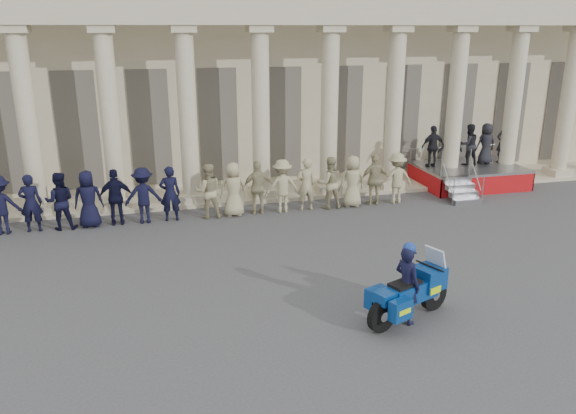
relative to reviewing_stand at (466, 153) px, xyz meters
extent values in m
plane|color=#3B3B3E|center=(-9.76, -7.97, -1.35)|extent=(90.00, 90.00, 0.00)
cube|color=tan|center=(-9.76, 7.03, 3.15)|extent=(40.00, 10.00, 9.00)
cube|color=tan|center=(-9.76, 0.83, -1.27)|extent=(40.00, 2.60, 0.15)
cube|color=tan|center=(-9.76, 0.03, 5.44)|extent=(35.80, 1.00, 1.00)
cube|color=tan|center=(-16.26, 0.03, -1.05)|extent=(0.90, 0.90, 0.30)
cylinder|color=tan|center=(-16.26, 0.03, 1.90)|extent=(0.64, 0.64, 5.60)
cube|color=tan|center=(-16.26, 0.03, 4.82)|extent=(0.85, 0.85, 0.24)
cube|color=tan|center=(-13.66, 0.03, -1.05)|extent=(0.90, 0.90, 0.30)
cylinder|color=tan|center=(-13.66, 0.03, 1.90)|extent=(0.64, 0.64, 5.60)
cube|color=tan|center=(-13.66, 0.03, 4.82)|extent=(0.85, 0.85, 0.24)
cube|color=tan|center=(-11.06, 0.03, -1.05)|extent=(0.90, 0.90, 0.30)
cylinder|color=tan|center=(-11.06, 0.03, 1.90)|extent=(0.64, 0.64, 5.60)
cube|color=tan|center=(-11.06, 0.03, 4.82)|extent=(0.85, 0.85, 0.24)
cube|color=tan|center=(-8.46, 0.03, -1.05)|extent=(0.90, 0.90, 0.30)
cylinder|color=tan|center=(-8.46, 0.03, 1.90)|extent=(0.64, 0.64, 5.60)
cube|color=tan|center=(-8.46, 0.03, 4.82)|extent=(0.85, 0.85, 0.24)
cube|color=tan|center=(-5.86, 0.03, -1.05)|extent=(0.90, 0.90, 0.30)
cylinder|color=tan|center=(-5.86, 0.03, 1.90)|extent=(0.64, 0.64, 5.60)
cube|color=tan|center=(-5.86, 0.03, 4.82)|extent=(0.85, 0.85, 0.24)
cube|color=tan|center=(-3.26, 0.03, -1.05)|extent=(0.90, 0.90, 0.30)
cylinder|color=tan|center=(-3.26, 0.03, 1.90)|extent=(0.64, 0.64, 5.60)
cube|color=tan|center=(-3.26, 0.03, 4.82)|extent=(0.85, 0.85, 0.24)
cube|color=tan|center=(-0.66, 0.03, -1.05)|extent=(0.90, 0.90, 0.30)
cylinder|color=tan|center=(-0.66, 0.03, 1.90)|extent=(0.64, 0.64, 5.60)
cube|color=tan|center=(-0.66, 0.03, 4.82)|extent=(0.85, 0.85, 0.24)
cube|color=tan|center=(1.94, 0.03, -1.05)|extent=(0.90, 0.90, 0.30)
cylinder|color=tan|center=(1.94, 0.03, 1.90)|extent=(0.64, 0.64, 5.60)
cube|color=tan|center=(1.94, 0.03, 4.82)|extent=(0.85, 0.85, 0.24)
cube|color=tan|center=(4.54, 0.03, -1.05)|extent=(0.90, 0.90, 0.30)
cylinder|color=tan|center=(4.54, 0.03, 1.90)|extent=(0.64, 0.64, 5.60)
cube|color=black|center=(-17.56, 2.05, 1.20)|extent=(1.30, 0.12, 4.20)
cube|color=black|center=(-14.96, 2.05, 1.20)|extent=(1.30, 0.12, 4.20)
cube|color=black|center=(-12.36, 2.05, 1.20)|extent=(1.30, 0.12, 4.20)
cube|color=black|center=(-9.76, 2.05, 1.20)|extent=(1.30, 0.12, 4.20)
cube|color=black|center=(-7.16, 2.05, 1.20)|extent=(1.30, 0.12, 4.20)
cube|color=black|center=(-4.56, 2.05, 1.20)|extent=(1.30, 0.12, 4.20)
cube|color=black|center=(-1.96, 2.05, 1.20)|extent=(1.30, 0.12, 4.20)
cube|color=black|center=(0.64, 2.05, 1.20)|extent=(1.30, 0.12, 4.20)
cube|color=black|center=(3.24, 2.05, 1.20)|extent=(1.30, 0.12, 4.20)
cube|color=black|center=(5.84, 2.05, 1.20)|extent=(1.30, 0.12, 4.20)
imported|color=black|center=(-17.07, -1.54, -0.41)|extent=(1.21, 0.70, 1.88)
imported|color=black|center=(-16.21, -1.54, -0.41)|extent=(0.68, 0.45, 1.88)
imported|color=black|center=(-15.34, -1.54, -0.41)|extent=(0.91, 0.71, 1.88)
imported|color=black|center=(-14.48, -1.54, -0.41)|extent=(0.92, 0.60, 1.88)
imported|color=black|center=(-13.62, -1.54, -0.41)|extent=(1.10, 0.46, 1.88)
imported|color=black|center=(-12.76, -1.54, -0.41)|extent=(1.21, 0.70, 1.88)
imported|color=black|center=(-11.89, -1.54, -0.41)|extent=(0.68, 0.45, 1.88)
imported|color=#9B926B|center=(-10.63, -1.54, -0.41)|extent=(0.91, 0.71, 1.88)
imported|color=#9B926B|center=(-9.77, -1.54, -0.41)|extent=(0.92, 0.60, 1.88)
imported|color=#9B926B|center=(-8.90, -1.54, -0.41)|extent=(1.10, 0.46, 1.88)
imported|color=#9B926B|center=(-8.04, -1.54, -0.41)|extent=(1.21, 0.70, 1.88)
imported|color=#9B926B|center=(-7.18, -1.54, -0.41)|extent=(0.68, 0.45, 1.88)
imported|color=#9B926B|center=(-6.32, -1.54, -0.41)|extent=(0.91, 0.71, 1.88)
imported|color=#9B926B|center=(-5.45, -1.54, -0.41)|extent=(0.92, 0.60, 1.88)
imported|color=#9B926B|center=(-4.59, -1.54, -0.41)|extent=(1.10, 0.46, 1.88)
imported|color=#9B926B|center=(-3.73, -1.54, -0.41)|extent=(1.21, 0.70, 1.88)
cube|color=gray|center=(0.20, -0.02, -0.57)|extent=(4.08, 2.91, 0.10)
cube|color=#A90D10|center=(0.20, -1.46, -0.98)|extent=(4.08, 0.04, 0.73)
cube|color=#A90D10|center=(-1.82, -0.02, -0.98)|extent=(0.04, 2.91, 0.73)
cube|color=#A90D10|center=(2.22, -0.02, -0.98)|extent=(0.04, 2.91, 0.73)
cube|color=gray|center=(-1.24, -2.38, -1.24)|extent=(1.10, 0.28, 0.21)
cube|color=gray|center=(-1.24, -2.10, -1.04)|extent=(1.10, 0.28, 0.21)
cube|color=gray|center=(-1.24, -1.82, -0.83)|extent=(1.10, 0.28, 0.21)
cube|color=gray|center=(-1.24, -1.54, -0.63)|extent=(1.10, 0.28, 0.21)
cylinder|color=gray|center=(0.20, 1.39, -0.02)|extent=(4.08, 0.04, 0.04)
imported|color=black|center=(-1.40, 0.18, 0.32)|extent=(0.98, 0.41, 1.68)
imported|color=black|center=(-0.60, 0.18, 0.32)|extent=(1.08, 0.62, 1.68)
imported|color=black|center=(0.20, 0.18, 0.32)|extent=(0.81, 0.63, 1.68)
imported|color=black|center=(1.00, 0.18, 0.32)|extent=(0.82, 0.53, 1.68)
imported|color=black|center=(1.80, 0.18, 0.32)|extent=(0.61, 0.40, 1.68)
cylinder|color=black|center=(-6.37, -9.40, -0.98)|extent=(0.74, 0.42, 0.74)
cylinder|color=black|center=(-7.92, -10.03, -0.98)|extent=(0.74, 0.42, 0.74)
cube|color=navy|center=(-7.09, -9.70, -0.66)|extent=(1.36, 0.92, 0.42)
cube|color=navy|center=(-6.58, -9.49, -0.48)|extent=(0.79, 0.77, 0.50)
cube|color=silver|center=(-6.58, -9.49, -0.73)|extent=(0.35, 0.40, 0.13)
cube|color=#B2BFCC|center=(-6.40, -9.42, -0.10)|extent=(0.41, 0.56, 0.60)
cube|color=black|center=(-7.30, -9.78, -0.43)|extent=(0.81, 0.62, 0.11)
cube|color=navy|center=(-7.87, -10.01, -0.57)|extent=(0.50, 0.50, 0.25)
cube|color=navy|center=(-7.63, -10.30, -0.73)|extent=(0.56, 0.42, 0.45)
cube|color=#BDE60C|center=(-7.63, -10.30, -0.73)|extent=(0.41, 0.37, 0.11)
cube|color=navy|center=(-7.90, -9.64, -0.73)|extent=(0.56, 0.42, 0.45)
cube|color=#BDE60C|center=(-7.90, -9.64, -0.73)|extent=(0.41, 0.37, 0.11)
cylinder|color=silver|center=(-7.71, -9.66, -1.01)|extent=(0.66, 0.35, 0.11)
cylinder|color=black|center=(-6.58, -9.49, -0.21)|extent=(0.33, 0.74, 0.04)
imported|color=black|center=(-7.25, -9.76, -0.45)|extent=(0.64, 0.76, 1.79)
sphere|color=navy|center=(-7.25, -9.76, 0.39)|extent=(0.28, 0.28, 0.28)
camera|label=1|loc=(-12.47, -19.87, 4.87)|focal=35.00mm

